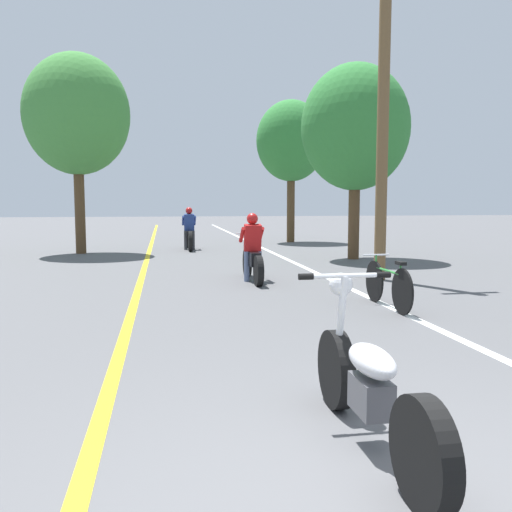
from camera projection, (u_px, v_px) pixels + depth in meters
The scene contains 10 objects.
lane_stripe_center at pixel (146, 261), 15.08m from camera, with size 0.14×48.00×0.01m, color yellow.
lane_stripe_edge at pixel (285, 258), 15.74m from camera, with size 0.14×48.00×0.01m, color white.
utility_pole at pixel (383, 115), 11.14m from camera, with size 1.10×0.24×6.66m.
roadside_tree_right_near at pixel (355, 128), 15.30m from camera, with size 3.09×2.78×5.53m.
roadside_tree_right_far at pixel (291, 142), 21.92m from camera, with size 2.84×2.56×5.75m.
roadside_tree_left at pixel (77, 115), 16.91m from camera, with size 3.27×2.95×6.26m.
motorcycle_foreground at pixel (369, 386), 3.61m from camera, with size 0.71×2.10×1.11m.
motorcycle_rider_lead at pixel (253, 255), 11.24m from camera, with size 0.50×2.06×1.41m.
motorcycle_rider_far at pixel (189, 234), 18.69m from camera, with size 0.50×2.13×1.46m.
bicycle_parked at pixel (388, 284), 8.37m from camera, with size 0.44×1.74×0.80m.
Camera 1 is at (-1.20, -2.51, 1.64)m, focal length 38.00 mm.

